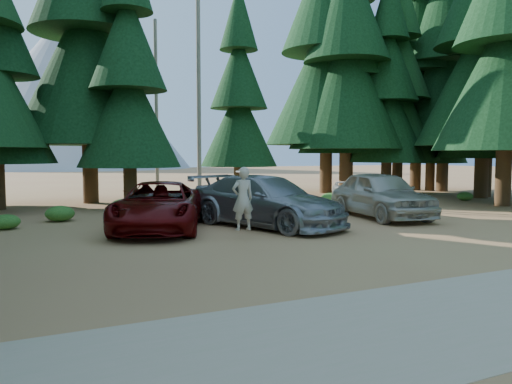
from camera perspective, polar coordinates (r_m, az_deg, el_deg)
ground at (r=14.80m, az=9.10°, el=-5.45°), size 160.00×160.00×0.00m
forest_belt_north at (r=28.36m, az=-8.33°, el=-0.77°), size 36.00×7.00×22.00m
snag_front at (r=28.23m, az=-6.57°, el=11.43°), size 0.24×0.24×12.00m
snag_back at (r=28.99m, az=-11.32°, el=9.20°), size 0.20×0.20×10.00m
mountain_peak at (r=100.92m, az=-22.38°, el=9.82°), size 48.00×50.00×28.00m
red_pickup at (r=16.72m, az=-11.02°, el=-1.58°), size 4.61×6.32×1.60m
silver_minivan_center at (r=17.26m, az=1.19°, el=-1.04°), size 4.51×6.56×1.76m
silver_minivan_right at (r=20.29m, az=14.09°, el=-0.25°), size 2.99×5.69×1.84m
frisbee_player at (r=14.62m, az=-1.53°, el=-0.75°), size 0.68×0.46×1.86m
log_left at (r=20.84m, az=-3.93°, el=-2.19°), size 3.71×0.99×0.27m
log_mid at (r=23.82m, az=1.22°, el=-1.31°), size 3.24×2.61×0.32m
log_right at (r=24.79m, az=14.16°, el=-1.25°), size 4.54×1.00×0.29m
shrub_far_left at (r=20.00m, az=-21.50°, el=-2.31°), size 1.06×1.06×0.58m
shrub_left at (r=20.48m, az=-9.72°, el=-1.89°), size 1.10×1.10×0.60m
shrub_center_left at (r=21.24m, az=-14.80°, el=-1.66°), size 1.22×1.22×0.67m
shrub_center_right at (r=23.45m, az=-0.53°, el=-1.02°), size 1.13×1.13×0.62m
shrub_right at (r=24.96m, az=8.57°, el=-0.78°), size 1.08×1.08×0.59m
shrub_far_right at (r=25.07m, az=4.19°, el=-0.61°), size 1.24×1.24×0.68m
shrub_edge_west at (r=18.62m, az=-26.68°, el=-3.07°), size 0.91×0.91×0.50m
shrub_edge_east at (r=29.18m, az=22.78°, el=-0.46°), size 0.84×0.84×0.46m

